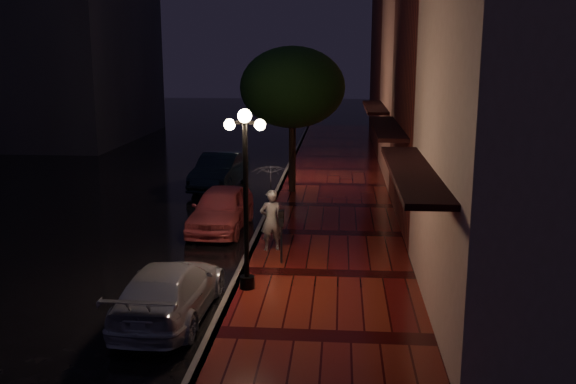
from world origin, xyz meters
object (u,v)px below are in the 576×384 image
at_px(silver_car, 170,291).
at_px(parking_meter, 281,236).
at_px(street_tree, 293,90).
at_px(woman_with_umbrella, 271,194).
at_px(streetlamp_far, 292,123).
at_px(navy_car, 220,171).
at_px(streetlamp_near, 246,189).
at_px(pink_car, 221,208).

bearing_deg(silver_car, parking_meter, -119.88).
height_order(street_tree, woman_with_umbrella, street_tree).
xyz_separation_m(streetlamp_far, silver_car, (-1.48, -15.53, -1.97)).
xyz_separation_m(street_tree, navy_car, (-3.20, 1.11, -3.50)).
bearing_deg(streetlamp_far, silver_car, -95.44).
distance_m(streetlamp_near, streetlamp_far, 14.00).
height_order(pink_car, woman_with_umbrella, woman_with_umbrella).
bearing_deg(woman_with_umbrella, pink_car, -73.20).
relative_size(pink_car, navy_car, 0.93).
distance_m(streetlamp_far, pink_car, 8.75).
relative_size(navy_car, silver_car, 1.04).
relative_size(streetlamp_near, streetlamp_far, 1.00).
bearing_deg(street_tree, pink_car, -109.77).
distance_m(street_tree, navy_car, 4.87).
bearing_deg(navy_car, streetlamp_near, -71.38).
xyz_separation_m(streetlamp_near, street_tree, (0.26, 10.99, 1.64)).
height_order(pink_car, silver_car, pink_car).
bearing_deg(streetlamp_near, woman_with_umbrella, 85.29).
distance_m(streetlamp_near, pink_car, 6.16).
bearing_deg(street_tree, streetlamp_near, -91.35).
xyz_separation_m(navy_car, woman_with_umbrella, (3.19, -9.03, 1.04)).
distance_m(woman_with_umbrella, parking_meter, 1.49).
height_order(street_tree, navy_car, street_tree).
distance_m(streetlamp_far, navy_car, 3.96).
relative_size(navy_car, woman_with_umbrella, 1.82).
xyz_separation_m(woman_with_umbrella, parking_meter, (0.40, -1.13, -0.90)).
height_order(streetlamp_near, silver_car, streetlamp_near).
height_order(street_tree, pink_car, street_tree).
bearing_deg(streetlamp_near, navy_car, 103.66).
relative_size(woman_with_umbrella, parking_meter, 2.03).
height_order(streetlamp_far, parking_meter, streetlamp_far).
height_order(pink_car, parking_meter, pink_car).
height_order(pink_car, navy_car, navy_car).
xyz_separation_m(street_tree, pink_car, (-1.93, -5.37, -3.53)).
xyz_separation_m(navy_car, silver_car, (1.46, -13.63, -0.12)).
distance_m(navy_car, parking_meter, 10.77).
xyz_separation_m(navy_car, parking_meter, (3.59, -10.16, 0.15)).
height_order(streetlamp_far, street_tree, street_tree).
height_order(silver_car, parking_meter, parking_meter).
distance_m(streetlamp_near, parking_meter, 2.67).
bearing_deg(woman_with_umbrella, streetlamp_near, 64.99).
xyz_separation_m(pink_car, woman_with_umbrella, (1.93, -2.55, 1.08)).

